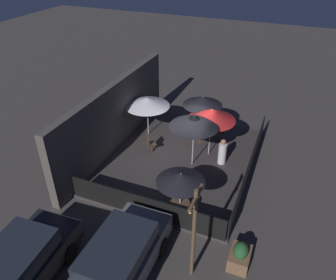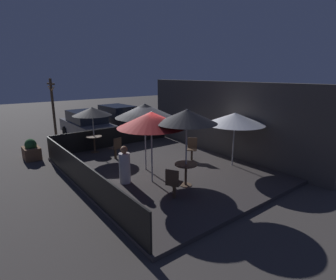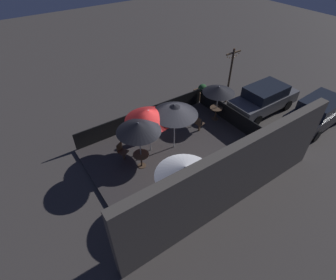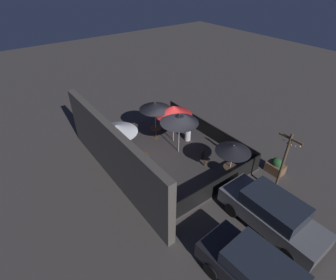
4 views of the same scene
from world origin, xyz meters
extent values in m
plane|color=#423D3A|center=(0.00, 0.00, 0.00)|extent=(60.00, 60.00, 0.00)
cube|color=#383333|center=(0.00, 0.00, 0.06)|extent=(8.05, 6.37, 0.12)
cube|color=#4C4742|center=(0.00, 3.42, 1.66)|extent=(9.65, 0.36, 3.32)
cube|color=black|center=(0.00, -3.14, 0.59)|extent=(7.85, 0.05, 0.95)
cube|color=black|center=(-3.98, 0.00, 0.59)|extent=(0.05, 6.17, 0.95)
cylinder|color=#B2B2B7|center=(-3.56, -1.25, 1.16)|extent=(0.05, 0.05, 2.08)
cone|color=black|center=(-3.56, -1.25, 2.02)|extent=(1.73, 1.73, 0.36)
cylinder|color=#B2B2B7|center=(1.79, -0.36, 1.36)|extent=(0.05, 0.05, 2.48)
cone|color=black|center=(1.79, -0.36, 2.39)|extent=(1.89, 1.89, 0.43)
cylinder|color=#B2B2B7|center=(0.89, -1.06, 1.30)|extent=(0.05, 0.05, 2.37)
cone|color=red|center=(0.89, -1.06, 2.23)|extent=(2.20, 2.20, 0.51)
cylinder|color=#B2B2B7|center=(-0.21, -0.60, 1.36)|extent=(0.05, 0.05, 2.49)
cone|color=black|center=(-0.21, -0.60, 2.36)|extent=(2.15, 2.15, 0.49)
cylinder|color=#B2B2B7|center=(1.45, 2.39, 1.16)|extent=(0.05, 0.05, 2.09)
cone|color=silver|center=(1.45, 2.39, 1.99)|extent=(2.27, 2.27, 0.44)
cylinder|color=#4C3828|center=(-3.56, -1.25, 0.13)|extent=(0.39, 0.39, 0.02)
cylinder|color=#4C3828|center=(-3.56, -1.25, 0.48)|extent=(0.08, 0.08, 0.72)
cylinder|color=#4C3828|center=(-3.56, -1.25, 0.86)|extent=(0.71, 0.71, 0.04)
cylinder|color=#4C3828|center=(1.79, -0.36, 0.13)|extent=(0.40, 0.40, 0.02)
cylinder|color=#4C3828|center=(1.79, -0.36, 0.47)|extent=(0.08, 0.08, 0.70)
cylinder|color=#4C3828|center=(1.79, -0.36, 0.84)|extent=(0.72, 0.72, 0.04)
cube|color=#4C3828|center=(2.27, -1.22, 0.34)|extent=(0.11, 0.11, 0.45)
cube|color=#4C3828|center=(2.27, -1.22, 0.59)|extent=(0.54, 0.54, 0.04)
cube|color=#4C3828|center=(2.36, -1.38, 0.83)|extent=(0.36, 0.22, 0.44)
cube|color=#4C3828|center=(-2.11, -0.92, 0.35)|extent=(0.10, 0.10, 0.46)
cube|color=#4C3828|center=(-2.11, -0.92, 0.60)|extent=(0.48, 0.48, 0.04)
cube|color=#4C3828|center=(-1.93, -0.88, 0.84)|extent=(0.12, 0.40, 0.44)
cube|color=#4C3828|center=(0.01, 1.54, 0.34)|extent=(0.11, 0.11, 0.44)
cube|color=#4C3828|center=(0.01, 1.54, 0.58)|extent=(0.57, 0.57, 0.04)
cube|color=#4C3828|center=(-0.11, 1.67, 0.82)|extent=(0.31, 0.30, 0.44)
cylinder|color=silver|center=(0.40, -1.82, 0.63)|extent=(0.52, 0.52, 1.02)
sphere|color=#9E704C|center=(0.40, -1.82, 1.26)|extent=(0.24, 0.24, 0.24)
cube|color=brown|center=(-4.63, -3.70, 0.27)|extent=(0.92, 0.64, 0.54)
ellipsoid|color=#235128|center=(-4.63, -3.70, 0.64)|extent=(0.60, 0.48, 0.54)
cylinder|color=brown|center=(-5.53, -2.39, 1.72)|extent=(0.12, 0.12, 3.44)
cube|color=brown|center=(-5.53, -2.39, 3.19)|extent=(1.10, 0.08, 0.08)
sphere|color=#F4B260|center=(-5.99, -2.39, 3.04)|extent=(0.07, 0.07, 0.07)
sphere|color=#F4B260|center=(-5.80, -2.39, 2.96)|extent=(0.07, 0.07, 0.07)
sphere|color=#F4B260|center=(-5.62, -2.39, 2.91)|extent=(0.07, 0.07, 0.07)
sphere|color=#F4B260|center=(-5.44, -2.39, 2.91)|extent=(0.07, 0.07, 0.07)
sphere|color=#F4B260|center=(-5.25, -2.39, 2.96)|extent=(0.07, 0.07, 0.07)
sphere|color=#F4B260|center=(-5.07, -2.39, 3.04)|extent=(0.07, 0.07, 0.07)
cube|color=#5B5B60|center=(-6.58, -0.44, 0.67)|extent=(4.43, 1.74, 0.70)
cube|color=#1E232D|center=(-6.58, -0.44, 1.32)|extent=(2.44, 1.58, 0.60)
cylinder|color=black|center=(-5.21, 0.38, 0.32)|extent=(0.64, 0.19, 0.64)
cylinder|color=black|center=(-5.20, -1.23, 0.32)|extent=(0.64, 0.19, 0.64)
cylinder|color=black|center=(-7.95, 0.36, 0.32)|extent=(0.64, 0.19, 0.64)
cylinder|color=black|center=(-7.94, -1.26, 0.32)|extent=(0.64, 0.19, 0.64)
cube|color=black|center=(-7.96, 2.16, 0.67)|extent=(4.44, 1.96, 0.70)
cube|color=#1E232D|center=(-7.96, 2.16, 1.32)|extent=(2.48, 1.70, 0.60)
cylinder|color=black|center=(-6.66, 3.05, 0.32)|extent=(0.65, 0.22, 0.64)
cylinder|color=black|center=(-6.56, 1.44, 0.32)|extent=(0.65, 0.22, 0.64)
camera|label=1|loc=(-11.81, -4.16, 9.11)|focal=35.00mm
camera|label=2|loc=(7.72, -5.63, 3.64)|focal=28.00mm
camera|label=3|loc=(5.61, 7.37, 8.90)|focal=28.00mm
camera|label=4|loc=(-9.80, 7.31, 9.40)|focal=28.00mm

